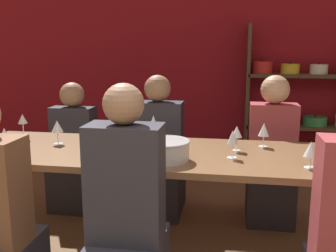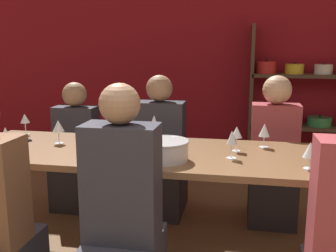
{
  "view_description": "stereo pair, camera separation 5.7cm",
  "coord_description": "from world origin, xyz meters",
  "px_view_note": "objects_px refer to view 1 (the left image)",
  "views": [
    {
      "loc": [
        0.26,
        -0.72,
        1.42
      ],
      "look_at": [
        -0.16,
        1.82,
        0.9
      ],
      "focal_mm": 42.0,
      "sensor_mm": 36.0,
      "label": 1
    },
    {
      "loc": [
        0.32,
        -0.71,
        1.42
      ],
      "look_at": [
        -0.16,
        1.82,
        0.9
      ],
      "focal_mm": 42.0,
      "sensor_mm": 36.0,
      "label": 2
    }
  ],
  "objects_px": {
    "shelf_unit": "(301,111)",
    "person_near_c": "(127,244)",
    "wine_glass_white_c": "(311,150)",
    "dining_table": "(165,164)",
    "wine_glass_empty_a": "(237,132)",
    "person_far_a": "(75,161)",
    "mixing_bowl": "(165,149)",
    "wine_glass_white_a": "(264,130)",
    "wine_glass_empty_c": "(233,138)",
    "cell_phone": "(21,140)",
    "person_far_c": "(158,163)",
    "wine_glass_white_b": "(153,123)",
    "wine_glass_empty_b": "(4,135)",
    "person_far_b": "(271,167)",
    "wine_glass_red_a": "(23,120)",
    "wine_bottle_green": "(127,131)",
    "wine_glass_red_b": "(57,127)"
  },
  "relations": [
    {
      "from": "wine_glass_white_a",
      "to": "person_far_a",
      "type": "height_order",
      "value": "person_far_a"
    },
    {
      "from": "wine_glass_empty_c",
      "to": "person_far_a",
      "type": "xyz_separation_m",
      "value": [
        -1.37,
        0.82,
        -0.46
      ]
    },
    {
      "from": "shelf_unit",
      "to": "person_near_c",
      "type": "relative_size",
      "value": 1.31
    },
    {
      "from": "mixing_bowl",
      "to": "wine_glass_white_b",
      "type": "bearing_deg",
      "value": 109.45
    },
    {
      "from": "cell_phone",
      "to": "person_far_a",
      "type": "xyz_separation_m",
      "value": [
        0.14,
        0.63,
        -0.34
      ]
    },
    {
      "from": "mixing_bowl",
      "to": "cell_phone",
      "type": "xyz_separation_m",
      "value": [
        -1.11,
        0.3,
        -0.06
      ]
    },
    {
      "from": "wine_glass_white_a",
      "to": "wine_glass_empty_a",
      "type": "xyz_separation_m",
      "value": [
        -0.18,
        -0.14,
        0.01
      ]
    },
    {
      "from": "wine_glass_white_a",
      "to": "person_far_a",
      "type": "xyz_separation_m",
      "value": [
        -1.58,
        0.51,
        -0.45
      ]
    },
    {
      "from": "person_near_c",
      "to": "mixing_bowl",
      "type": "bearing_deg",
      "value": 79.75
    },
    {
      "from": "wine_glass_white_b",
      "to": "mixing_bowl",
      "type": "bearing_deg",
      "value": -70.55
    },
    {
      "from": "dining_table",
      "to": "wine_glass_empty_a",
      "type": "distance_m",
      "value": 0.51
    },
    {
      "from": "person_far_a",
      "to": "person_far_b",
      "type": "xyz_separation_m",
      "value": [
        1.69,
        -0.0,
        0.04
      ]
    },
    {
      "from": "wine_glass_empty_a",
      "to": "dining_table",
      "type": "bearing_deg",
      "value": -168.04
    },
    {
      "from": "shelf_unit",
      "to": "mixing_bowl",
      "type": "bearing_deg",
      "value": -118.06
    },
    {
      "from": "wine_glass_empty_a",
      "to": "wine_glass_white_b",
      "type": "height_order",
      "value": "wine_glass_white_b"
    },
    {
      "from": "wine_glass_white_a",
      "to": "wine_glass_white_c",
      "type": "bearing_deg",
      "value": -62.92
    },
    {
      "from": "wine_bottle_green",
      "to": "person_far_c",
      "type": "xyz_separation_m",
      "value": [
        0.05,
        0.79,
        -0.45
      ]
    },
    {
      "from": "wine_bottle_green",
      "to": "cell_phone",
      "type": "bearing_deg",
      "value": 169.39
    },
    {
      "from": "dining_table",
      "to": "person_far_a",
      "type": "xyz_separation_m",
      "value": [
        -0.95,
        0.74,
        -0.25
      ]
    },
    {
      "from": "shelf_unit",
      "to": "wine_glass_white_b",
      "type": "relative_size",
      "value": 8.95
    },
    {
      "from": "dining_table",
      "to": "person_far_b",
      "type": "bearing_deg",
      "value": 44.65
    },
    {
      "from": "shelf_unit",
      "to": "person_far_b",
      "type": "height_order",
      "value": "shelf_unit"
    },
    {
      "from": "person_far_a",
      "to": "person_far_c",
      "type": "bearing_deg",
      "value": -179.32
    },
    {
      "from": "wine_glass_red_a",
      "to": "wine_glass_white_b",
      "type": "xyz_separation_m",
      "value": [
        1.02,
        0.01,
        0.01
      ]
    },
    {
      "from": "cell_phone",
      "to": "person_far_c",
      "type": "distance_m",
      "value": 1.13
    },
    {
      "from": "wine_bottle_green",
      "to": "person_far_a",
      "type": "bearing_deg",
      "value": 131.8
    },
    {
      "from": "wine_glass_white_a",
      "to": "wine_glass_empty_c",
      "type": "distance_m",
      "value": 0.38
    },
    {
      "from": "dining_table",
      "to": "cell_phone",
      "type": "distance_m",
      "value": 1.09
    },
    {
      "from": "mixing_bowl",
      "to": "wine_bottle_green",
      "type": "relative_size",
      "value": 0.91
    },
    {
      "from": "wine_glass_white_a",
      "to": "person_far_a",
      "type": "bearing_deg",
      "value": 162.23
    },
    {
      "from": "person_far_b",
      "to": "wine_glass_empty_a",
      "type": "bearing_deg",
      "value": 65.45
    },
    {
      "from": "cell_phone",
      "to": "wine_glass_red_a",
      "type": "bearing_deg",
      "value": 114.85
    },
    {
      "from": "wine_glass_empty_b",
      "to": "wine_glass_empty_c",
      "type": "xyz_separation_m",
      "value": [
        1.44,
        0.12,
        0.01
      ]
    },
    {
      "from": "dining_table",
      "to": "wine_glass_white_c",
      "type": "xyz_separation_m",
      "value": [
        0.86,
        -0.21,
        0.19
      ]
    },
    {
      "from": "wine_glass_white_c",
      "to": "dining_table",
      "type": "bearing_deg",
      "value": 166.2
    },
    {
      "from": "dining_table",
      "to": "person_far_a",
      "type": "relative_size",
      "value": 2.45
    },
    {
      "from": "wine_glass_white_c",
      "to": "person_far_b",
      "type": "xyz_separation_m",
      "value": [
        -0.12,
        0.95,
        -0.4
      ]
    },
    {
      "from": "mixing_bowl",
      "to": "person_far_c",
      "type": "distance_m",
      "value": 1.03
    },
    {
      "from": "mixing_bowl",
      "to": "person_far_c",
      "type": "xyz_separation_m",
      "value": [
        -0.23,
        0.94,
        -0.38
      ]
    },
    {
      "from": "wine_glass_red_b",
      "to": "wine_glass_empty_a",
      "type": "bearing_deg",
      "value": 1.08
    },
    {
      "from": "shelf_unit",
      "to": "wine_glass_white_a",
      "type": "height_order",
      "value": "shelf_unit"
    },
    {
      "from": "shelf_unit",
      "to": "person_near_c",
      "type": "xyz_separation_m",
      "value": [
        -1.22,
        -2.64,
        -0.27
      ]
    },
    {
      "from": "mixing_bowl",
      "to": "shelf_unit",
      "type": "bearing_deg",
      "value": 61.94
    },
    {
      "from": "person_far_a",
      "to": "person_far_b",
      "type": "distance_m",
      "value": 1.69
    },
    {
      "from": "cell_phone",
      "to": "person_far_b",
      "type": "height_order",
      "value": "person_far_b"
    },
    {
      "from": "wine_glass_white_b",
      "to": "wine_glass_red_b",
      "type": "height_order",
      "value": "wine_glass_white_b"
    },
    {
      "from": "person_far_c",
      "to": "wine_glass_red_a",
      "type": "bearing_deg",
      "value": 25.1
    },
    {
      "from": "wine_glass_white_c",
      "to": "person_far_a",
      "type": "bearing_deg",
      "value": 152.26
    },
    {
      "from": "dining_table",
      "to": "wine_glass_white_b",
      "type": "xyz_separation_m",
      "value": [
        -0.14,
        0.3,
        0.21
      ]
    },
    {
      "from": "shelf_unit",
      "to": "wine_glass_red_a",
      "type": "bearing_deg",
      "value": -145.07
    }
  ]
}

